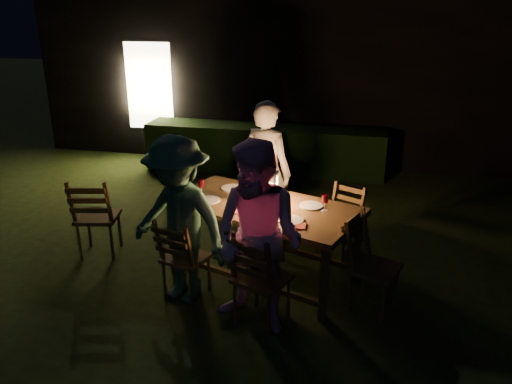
% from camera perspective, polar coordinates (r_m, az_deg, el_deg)
% --- Properties ---
extents(garden_envelope, '(40.00, 40.00, 3.20)m').
position_cam_1_polar(garden_envelope, '(10.91, 6.19, 14.15)').
color(garden_envelope, black).
rests_on(garden_envelope, ground).
extents(dining_table, '(2.21, 1.60, 0.83)m').
position_cam_1_polar(dining_table, '(5.26, 0.82, -2.26)').
color(dining_table, '#543A1C').
rests_on(dining_table, ground).
extents(chair_near_left, '(0.51, 0.53, 0.90)m').
position_cam_1_polar(chair_near_left, '(5.15, -8.08, -8.91)').
color(chair_near_left, '#543A1C').
rests_on(chair_near_left, ground).
extents(chair_near_right, '(0.59, 0.61, 1.00)m').
position_cam_1_polar(chair_near_right, '(4.67, 0.56, -11.59)').
color(chair_near_right, '#543A1C').
rests_on(chair_near_right, ground).
extents(chair_far_left, '(0.55, 0.57, 0.92)m').
position_cam_1_polar(chair_far_left, '(6.26, 0.96, -3.05)').
color(chair_far_left, '#543A1C').
rests_on(chair_far_left, ground).
extents(chair_far_right, '(0.55, 0.57, 0.90)m').
position_cam_1_polar(chair_far_right, '(5.86, 9.39, -5.16)').
color(chair_far_right, '#543A1C').
rests_on(chair_far_right, ground).
extents(chair_end, '(0.59, 0.57, 0.98)m').
position_cam_1_polar(chair_end, '(5.00, 13.09, -9.92)').
color(chair_end, '#543A1C').
rests_on(chair_end, ground).
extents(chair_spare, '(0.55, 0.58, 1.02)m').
position_cam_1_polar(chair_spare, '(6.16, -17.55, -4.16)').
color(chair_spare, '#543A1C').
rests_on(chair_spare, ground).
extents(person_house_side, '(0.75, 0.61, 1.76)m').
position_cam_1_polar(person_house_side, '(6.09, 1.23, 2.31)').
color(person_house_side, beige).
rests_on(person_house_side, ground).
extents(person_opp_right, '(1.03, 0.92, 1.76)m').
position_cam_1_polar(person_opp_right, '(4.35, 0.25, -5.44)').
color(person_opp_right, '#DF99D0').
rests_on(person_opp_right, ground).
extents(person_opp_left, '(1.24, 0.95, 1.69)m').
position_cam_1_polar(person_opp_left, '(4.86, -8.81, -3.30)').
color(person_opp_left, '#32654C').
rests_on(person_opp_left, ground).
extents(lantern, '(0.16, 0.16, 0.35)m').
position_cam_1_polar(lantern, '(5.18, 1.59, 0.25)').
color(lantern, white).
rests_on(lantern, dining_table).
extents(plate_far_left, '(0.25, 0.25, 0.01)m').
position_cam_1_polar(plate_far_left, '(5.68, -2.76, 0.47)').
color(plate_far_left, white).
rests_on(plate_far_left, dining_table).
extents(plate_near_left, '(0.25, 0.25, 0.01)m').
position_cam_1_polar(plate_near_left, '(5.35, -5.45, -0.91)').
color(plate_near_left, white).
rests_on(plate_near_left, dining_table).
extents(plate_far_right, '(0.25, 0.25, 0.01)m').
position_cam_1_polar(plate_far_right, '(5.20, 6.32, -1.56)').
color(plate_far_right, white).
rests_on(plate_far_right, dining_table).
extents(plate_near_right, '(0.25, 0.25, 0.01)m').
position_cam_1_polar(plate_near_right, '(4.84, 4.01, -3.24)').
color(plate_near_right, white).
rests_on(plate_near_right, dining_table).
extents(wineglass_a, '(0.06, 0.06, 0.18)m').
position_cam_1_polar(wineglass_a, '(5.56, -0.31, 0.95)').
color(wineglass_a, '#59070F').
rests_on(wineglass_a, dining_table).
extents(wineglass_b, '(0.06, 0.06, 0.18)m').
position_cam_1_polar(wineglass_b, '(5.49, -6.26, 0.54)').
color(wineglass_b, '#59070F').
rests_on(wineglass_b, dining_table).
extents(wineglass_c, '(0.06, 0.06, 0.18)m').
position_cam_1_polar(wineglass_c, '(4.83, 2.13, -2.23)').
color(wineglass_c, '#59070F').
rests_on(wineglass_c, dining_table).
extents(wineglass_d, '(0.06, 0.06, 0.18)m').
position_cam_1_polar(wineglass_d, '(5.07, 7.88, -1.25)').
color(wineglass_d, '#59070F').
rests_on(wineglass_d, dining_table).
extents(wineglass_e, '(0.06, 0.06, 0.18)m').
position_cam_1_polar(wineglass_e, '(5.01, -1.94, -1.36)').
color(wineglass_e, silver).
rests_on(wineglass_e, dining_table).
extents(bottle_table, '(0.07, 0.07, 0.28)m').
position_cam_1_polar(bottle_table, '(5.30, -1.48, 0.52)').
color(bottle_table, '#0F471E').
rests_on(bottle_table, dining_table).
extents(napkin_left, '(0.18, 0.14, 0.01)m').
position_cam_1_polar(napkin_left, '(5.05, -2.53, -2.18)').
color(napkin_left, red).
rests_on(napkin_left, dining_table).
extents(napkin_right, '(0.18, 0.14, 0.01)m').
position_cam_1_polar(napkin_right, '(4.74, 4.62, -3.85)').
color(napkin_right, red).
rests_on(napkin_right, dining_table).
extents(phone, '(0.14, 0.07, 0.01)m').
position_cam_1_polar(phone, '(5.33, -6.57, -1.07)').
color(phone, black).
rests_on(phone, dining_table).
extents(side_table, '(0.53, 0.53, 0.71)m').
position_cam_1_polar(side_table, '(6.63, 1.21, 1.55)').
color(side_table, brown).
rests_on(side_table, ground).
extents(ice_bucket, '(0.30, 0.30, 0.22)m').
position_cam_1_polar(ice_bucket, '(6.57, 1.22, 3.15)').
color(ice_bucket, '#A5A8AD').
rests_on(ice_bucket, side_table).
extents(bottle_bucket_a, '(0.07, 0.07, 0.32)m').
position_cam_1_polar(bottle_bucket_a, '(6.53, 0.72, 3.49)').
color(bottle_bucket_a, '#0F471E').
rests_on(bottle_bucket_a, side_table).
extents(bottle_bucket_b, '(0.07, 0.07, 0.32)m').
position_cam_1_polar(bottle_bucket_b, '(6.58, 1.72, 3.63)').
color(bottle_bucket_b, '#0F471E').
rests_on(bottle_bucket_b, side_table).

